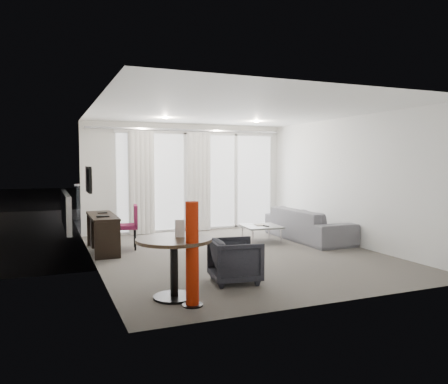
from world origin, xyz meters
name	(u,v)px	position (x,y,z in m)	size (l,w,h in m)	color
floor	(236,254)	(0.00, 0.00, 0.00)	(5.00, 6.00, 0.00)	#554F48
ceiling	(237,111)	(0.00, 0.00, 2.60)	(5.00, 6.00, 0.00)	white
wall_left	(94,186)	(-2.50, 0.00, 1.30)	(0.00, 6.00, 2.60)	silver
wall_right	(349,181)	(2.50, 0.00, 1.30)	(0.00, 6.00, 2.60)	silver
wall_front	(339,195)	(0.00, -3.00, 1.30)	(5.00, 0.00, 2.60)	silver
window_panel	(199,181)	(0.30, 2.98, 1.20)	(4.00, 0.02, 2.38)	white
window_frame	(199,181)	(0.30, 2.97, 1.20)	(4.10, 0.06, 2.44)	white
curtain_left	(142,183)	(-1.15, 2.82, 1.20)	(0.60, 0.20, 2.38)	silver
curtain_right	(199,182)	(0.25, 2.82, 1.20)	(0.60, 0.20, 2.38)	silver
curtain_track	(189,130)	(0.00, 2.82, 2.45)	(4.80, 0.04, 0.04)	#B2B2B7
downlight_a	(165,118)	(-0.90, 1.60, 2.59)	(0.12, 0.12, 0.02)	#FFE0B2
downlight_b	(257,121)	(1.20, 1.60, 2.59)	(0.12, 0.12, 0.02)	#FFE0B2
desk	(103,233)	(-2.25, 1.13, 0.35)	(0.46, 1.48, 0.69)	black
tv	(88,180)	(-2.46, 1.45, 1.35)	(0.05, 0.80, 0.50)	black
desk_chair	(125,227)	(-1.81, 1.21, 0.43)	(0.47, 0.44, 0.86)	maroon
round_table	(174,268)	(-1.78, -2.10, 0.38)	(0.94, 0.94, 0.75)	#2F2114
menu_card	(180,240)	(-1.69, -2.06, 0.72)	(0.12, 0.02, 0.22)	white
red_lamp	(192,254)	(-1.66, -2.46, 0.62)	(0.25, 0.25, 1.23)	#901A05
tub_armchair	(235,261)	(-0.78, -1.72, 0.31)	(0.65, 0.67, 0.61)	black
coffee_table	(261,234)	(0.98, 0.91, 0.17)	(0.76, 0.76, 0.34)	gray
remote	(266,225)	(1.02, 0.78, 0.36)	(0.05, 0.17, 0.02)	black
magazine	(260,224)	(1.01, 1.01, 0.36)	(0.22, 0.28, 0.02)	gray
sofa	(308,224)	(2.03, 0.74, 0.34)	(2.31, 0.90, 0.67)	slate
terrace_slab	(181,224)	(0.30, 4.50, -0.06)	(5.60, 3.00, 0.12)	#4D4D50
rattan_chair_a	(191,207)	(0.55, 4.37, 0.41)	(0.57, 0.57, 0.83)	brown
rattan_chair_b	(241,204)	(2.36, 4.95, 0.40)	(0.54, 0.54, 0.79)	brown
rattan_table	(227,214)	(1.50, 3.98, 0.22)	(0.44, 0.44, 0.44)	brown
balustrade	(168,200)	(0.30, 5.95, 0.50)	(5.50, 0.06, 1.05)	#B2B2B7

